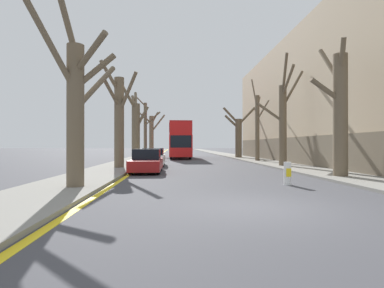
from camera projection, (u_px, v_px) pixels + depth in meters
name	position (u px, v px, depth m)	size (l,w,h in m)	color
ground_plane	(257.00, 208.00, 7.85)	(300.00, 300.00, 0.00)	#424247
sidewalk_left	(152.00, 153.00, 57.39)	(3.14, 120.00, 0.12)	gray
sidewalk_right	(219.00, 153.00, 58.14)	(3.14, 120.00, 0.12)	gray
building_facade_right	(333.00, 102.00, 28.54)	(10.08, 32.98, 11.63)	tan
kerb_line_stripe	(161.00, 154.00, 57.49)	(0.24, 120.00, 0.01)	yellow
street_tree_left_0	(76.00, 101.00, 11.08)	(2.84, 4.11, 8.19)	brown
street_tree_left_1	(119.00, 119.00, 20.57)	(2.53, 2.19, 7.21)	brown
street_tree_left_2	(136.00, 127.00, 29.88)	(2.64, 4.32, 7.52)	brown
street_tree_left_3	(145.00, 129.00, 38.15)	(2.65, 1.43, 7.86)	brown
street_tree_left_4	(152.00, 133.00, 47.44)	(5.08, 1.97, 7.59)	brown
street_tree_right_0	(339.00, 110.00, 14.96)	(2.00, 3.19, 7.13)	brown
street_tree_right_1	(283.00, 119.00, 22.47)	(3.86, 3.11, 8.15)	brown
street_tree_right_2	(257.00, 124.00, 29.86)	(1.26, 3.98, 8.57)	brown
street_tree_right_3	(238.00, 135.00, 37.79)	(4.14, 2.06, 6.52)	brown
double_decker_bus	(180.00, 139.00, 37.92)	(2.56, 11.30, 4.35)	red
parked_car_0	(147.00, 161.00, 18.15)	(1.76, 4.32, 1.42)	maroon
parked_car_1	(153.00, 158.00, 23.63)	(1.74, 4.27, 1.41)	silver
traffic_bollard	(287.00, 173.00, 12.42)	(0.30, 0.31, 0.95)	white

